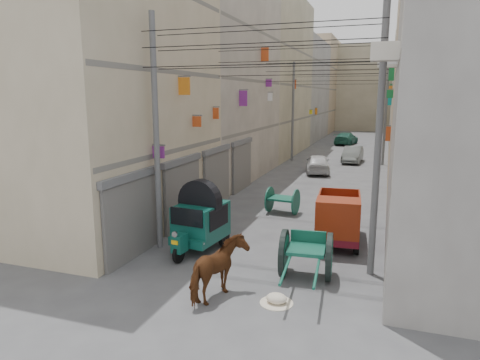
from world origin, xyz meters
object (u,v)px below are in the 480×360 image
at_px(distant_car_white, 318,164).
at_px(distant_car_green, 346,138).
at_px(auto_rickshaw, 200,218).
at_px(tonga_cart, 306,254).
at_px(horse, 218,270).
at_px(feed_sack, 277,298).
at_px(distant_car_grey, 353,155).
at_px(mini_truck, 338,221).
at_px(second_cart, 283,200).

relative_size(distant_car_white, distant_car_green, 0.85).
bearing_deg(auto_rickshaw, tonga_cart, -10.40).
height_order(tonga_cart, horse, horse).
bearing_deg(distant_car_white, horse, 80.72).
xyz_separation_m(auto_rickshaw, feed_sack, (3.52, -3.03, -0.98)).
relative_size(tonga_cart, distant_car_grey, 0.84).
distance_m(auto_rickshaw, horse, 3.83).
xyz_separation_m(horse, distant_car_white, (-0.50, 19.85, -0.14)).
bearing_deg(horse, mini_truck, -103.79).
bearing_deg(second_cart, feed_sack, -71.49).
height_order(feed_sack, distant_car_grey, distant_car_grey).
xyz_separation_m(feed_sack, horse, (-1.53, -0.23, 0.67)).
height_order(tonga_cart, mini_truck, mini_truck).
distance_m(mini_truck, feed_sack, 5.11).
bearing_deg(mini_truck, tonga_cart, -104.91).
distance_m(feed_sack, distant_car_green, 38.68).
distance_m(auto_rickshaw, second_cart, 5.79).
bearing_deg(feed_sack, distant_car_grey, 90.26).
height_order(auto_rickshaw, second_cart, auto_rickshaw).
distance_m(second_cart, distant_car_white, 11.05).
bearing_deg(mini_truck, auto_rickshaw, -161.65).
xyz_separation_m(auto_rickshaw, distant_car_white, (1.49, 16.59, -0.45)).
xyz_separation_m(second_cart, distant_car_white, (-0.13, 11.05, 0.04)).
xyz_separation_m(tonga_cart, second_cart, (-2.32, 6.74, -0.11)).
distance_m(mini_truck, second_cart, 4.62).
relative_size(feed_sack, distant_car_white, 0.14).
height_order(mini_truck, distant_car_green, mini_truck).
bearing_deg(second_cart, horse, -81.57).
height_order(horse, distant_car_white, horse).
height_order(tonga_cart, distant_car_green, tonga_cart).
distance_m(horse, distant_car_grey, 25.70).
bearing_deg(distant_car_grey, distant_car_green, 99.91).
xyz_separation_m(tonga_cart, distant_car_white, (-2.45, 17.79, -0.08)).
bearing_deg(distant_car_white, mini_truck, 90.86).
bearing_deg(second_cart, mini_truck, -45.43).
distance_m(tonga_cart, mini_truck, 3.18).
height_order(feed_sack, horse, horse).
bearing_deg(distant_car_green, mini_truck, 103.14).
distance_m(auto_rickshaw, mini_truck, 4.90).
bearing_deg(horse, distant_car_white, -76.57).
relative_size(mini_truck, feed_sack, 6.38).
bearing_deg(tonga_cart, horse, -138.25).
bearing_deg(mini_truck, feed_sack, -106.03).
bearing_deg(tonga_cart, feed_sack, -107.86).
relative_size(auto_rickshaw, tonga_cart, 0.85).
relative_size(second_cart, distant_car_grey, 0.37).
bearing_deg(horse, tonga_cart, -121.48).
relative_size(tonga_cart, second_cart, 2.24).
bearing_deg(mini_truck, distant_car_grey, 88.19).
relative_size(auto_rickshaw, distant_car_green, 0.60).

